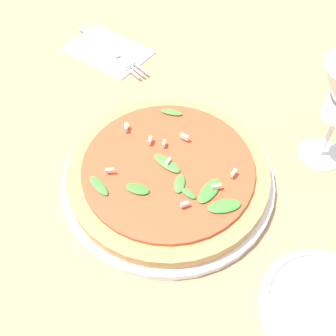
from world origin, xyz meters
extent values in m
plane|color=#9E7A56|center=(0.00, 0.00, 0.00)|extent=(6.00, 6.00, 0.00)
cylinder|color=white|center=(0.01, 0.02, 0.01)|extent=(0.31, 0.31, 0.01)
cylinder|color=#B7844C|center=(0.01, 0.02, 0.02)|extent=(0.29, 0.29, 0.02)
cylinder|color=#C64728|center=(0.01, 0.02, 0.03)|extent=(0.25, 0.25, 0.01)
ellipsoid|color=#3F8332|center=(0.08, 0.01, 0.04)|extent=(0.02, 0.05, 0.01)
ellipsoid|color=#3F8E35|center=(-0.05, -0.06, 0.04)|extent=(0.04, 0.03, 0.01)
ellipsoid|color=#468137|center=(0.01, 0.02, 0.04)|extent=(0.05, 0.03, 0.01)
ellipsoid|color=#3E8435|center=(0.06, -0.01, 0.04)|extent=(0.03, 0.01, 0.01)
ellipsoid|color=#498734|center=(0.04, 0.00, 0.04)|extent=(0.03, 0.03, 0.01)
ellipsoid|color=#3A852E|center=(0.00, -0.04, 0.04)|extent=(0.04, 0.02, 0.01)
ellipsoid|color=#3F8133|center=(0.11, 0.00, 0.04)|extent=(0.05, 0.05, 0.01)
ellipsoid|color=#468633|center=(-0.04, 0.11, 0.04)|extent=(0.04, 0.02, 0.01)
cube|color=#EFE5C6|center=(-0.05, -0.03, 0.04)|extent=(0.01, 0.01, 0.01)
cube|color=#EFE5C6|center=(0.01, 0.07, 0.04)|extent=(0.01, 0.00, 0.01)
cube|color=#EFE5C6|center=(-0.01, 0.05, 0.04)|extent=(0.01, 0.01, 0.01)
cube|color=#EFE5C6|center=(0.09, 0.02, 0.04)|extent=(0.01, 0.01, 0.01)
cube|color=#EFE5C6|center=(0.01, 0.02, 0.04)|extent=(0.00, 0.01, 0.01)
cube|color=#EFE5C6|center=(0.10, 0.05, 0.04)|extent=(0.00, 0.01, 0.01)
cube|color=#EFE5C6|center=(-0.08, 0.05, 0.04)|extent=(0.01, 0.01, 0.00)
cube|color=#EFE5C6|center=(-0.08, 0.04, 0.04)|extent=(0.01, 0.01, 0.01)
cube|color=#EFE5C6|center=(-0.03, 0.04, 0.04)|extent=(0.01, 0.01, 0.01)
cube|color=#EFE5C6|center=(0.07, -0.03, 0.04)|extent=(0.01, 0.01, 0.01)
cylinder|color=white|center=(0.19, 0.19, 0.00)|extent=(0.07, 0.07, 0.00)
cylinder|color=white|center=(0.19, 0.19, 0.04)|extent=(0.01, 0.01, 0.08)
cube|color=white|center=(-0.25, 0.22, 0.00)|extent=(0.17, 0.12, 0.01)
cube|color=silver|center=(-0.28, 0.23, 0.01)|extent=(0.13, 0.05, 0.00)
cube|color=silver|center=(-0.19, 0.20, 0.01)|extent=(0.03, 0.03, 0.00)
cube|color=silver|center=(-0.17, 0.19, 0.01)|extent=(0.04, 0.01, 0.00)
cube|color=silver|center=(-0.17, 0.20, 0.01)|extent=(0.04, 0.01, 0.00)
cube|color=silver|center=(-0.16, 0.21, 0.01)|extent=(0.04, 0.01, 0.00)
cylinder|color=white|center=(0.27, -0.05, 0.01)|extent=(0.15, 0.15, 0.01)
torus|color=white|center=(0.27, -0.05, 0.01)|extent=(0.15, 0.15, 0.01)
camera|label=1|loc=(0.19, -0.27, 0.47)|focal=42.00mm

